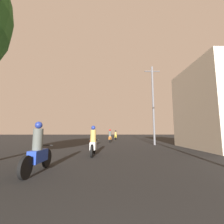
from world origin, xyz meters
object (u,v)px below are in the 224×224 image
Objects in this scene: motorcycle_red at (92,139)px; building_right_near at (218,107)px; motorcycle_white at (93,144)px; motorcycle_blue at (38,152)px; utility_pole_far at (153,103)px; motorcycle_yellow at (116,136)px; motorcycle_orange at (110,137)px.

building_right_near is at bearing -14.79° from motorcycle_red.
motorcycle_red is 10.78m from building_right_near.
motorcycle_white is 0.31× the size of building_right_near.
motorcycle_blue is 12.58m from utility_pole_far.
utility_pole_far is at bearing -60.25° from motorcycle_yellow.
building_right_near is at bearing -48.50° from motorcycle_orange.
utility_pole_far reaches higher than building_right_near.
building_right_near reaches higher than motorcycle_white.
utility_pole_far is at bearing 139.68° from building_right_near.
utility_pole_far reaches higher than motorcycle_orange.
building_right_near reaches higher than motorcycle_orange.
building_right_near is (8.58, -7.56, 2.64)m from motorcycle_orange.
building_right_near is 5.51m from utility_pole_far.
motorcycle_blue is at bearing -107.16° from motorcycle_orange.
motorcycle_white is 5.16m from motorcycle_red.
building_right_near is at bearing 33.18° from motorcycle_blue.
motorcycle_white reaches higher than motorcycle_orange.
utility_pole_far is (5.43, 6.37, 3.58)m from motorcycle_white.
motorcycle_white is (1.48, 3.50, -0.00)m from motorcycle_blue.
utility_pole_far is at bearing -49.45° from motorcycle_orange.
utility_pole_far is (6.91, 9.88, 3.58)m from motorcycle_blue.
motorcycle_white is at bearing -163.33° from building_right_near.
motorcycle_yellow is at bearing 121.18° from building_right_near.
motorcycle_blue is at bearing -124.98° from utility_pole_far.
motorcycle_white is 1.03× the size of motorcycle_red.
motorcycle_yellow is 15.05m from building_right_near.
motorcycle_orange is at bearing 83.18° from motorcycle_blue.
motorcycle_red is (0.85, 8.63, -0.04)m from motorcycle_blue.
building_right_near reaches higher than motorcycle_blue.
motorcycle_blue reaches higher than motorcycle_red.
motorcycle_blue is 13.01m from building_right_near.
motorcycle_red is (-0.64, 5.12, -0.04)m from motorcycle_white.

